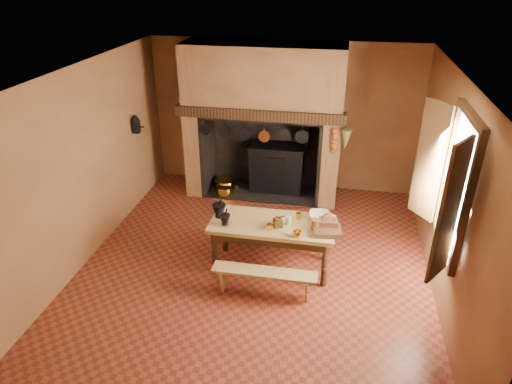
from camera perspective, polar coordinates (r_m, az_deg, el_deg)
floor at (r=6.91m, az=-0.00°, el=-8.74°), size 5.50×5.50×0.00m
ceiling at (r=5.74m, az=-0.00°, el=14.56°), size 5.50×5.50×0.00m
back_wall at (r=8.73m, az=3.41°, el=9.40°), size 5.00×0.02×2.80m
wall_left at (r=7.06m, az=-20.39°, el=3.32°), size 0.02×5.50×2.80m
wall_right at (r=6.28m, az=23.03°, el=-0.15°), size 0.02×5.50×2.80m
wall_front at (r=3.96m, az=-7.72°, el=-15.14°), size 5.00×0.02×2.80m
chimney_breast at (r=8.24m, az=0.96°, el=11.35°), size 2.95×0.96×2.80m
iron_range at (r=8.78m, az=2.71°, el=3.13°), size 1.12×0.55×1.60m
hearth_pans at (r=8.93m, az=-3.97°, el=0.75°), size 0.51×0.62×0.20m
hanging_pans at (r=7.91m, az=0.03°, el=7.25°), size 1.92×0.29×0.27m
onion_string at (r=7.78m, az=9.79°, el=6.27°), size 0.12×0.10×0.46m
herb_bunch at (r=7.77m, az=11.15°, el=6.50°), size 0.20×0.20×0.35m
window at (r=5.77m, az=22.78°, el=0.84°), size 0.39×1.75×1.76m
wall_coffee_mill at (r=8.26m, az=-14.81°, el=8.35°), size 0.23×0.16×0.31m
work_table at (r=6.47m, az=2.06°, el=-4.74°), size 1.74×0.77×0.76m
bench_front at (r=6.14m, az=1.05°, el=-10.58°), size 1.39×0.24×0.39m
bench_back at (r=7.13m, az=2.73°, el=-4.62°), size 1.43×0.25×0.40m
mortar_large at (r=6.50m, az=-4.63°, el=-2.27°), size 0.20×0.20×0.34m
mortar_small at (r=6.32m, az=-3.92°, el=-3.42°), size 0.16×0.16×0.27m
coffee_grinder at (r=6.28m, az=2.75°, el=-3.82°), size 0.17×0.15×0.18m
brass_mug_a at (r=6.22m, az=1.72°, el=-4.40°), size 0.10×0.10×0.09m
brass_mug_b at (r=6.50m, az=5.33°, el=-3.00°), size 0.10×0.10×0.09m
mixing_bowl at (r=6.55m, az=7.96°, el=-2.96°), size 0.33×0.33×0.08m
stoneware_crock at (r=6.26m, az=7.48°, el=-4.06°), size 0.16×0.16×0.15m
glass_jar at (r=6.35m, az=4.08°, el=-3.55°), size 0.10×0.10×0.13m
wicker_basket at (r=6.30m, az=9.03°, el=-3.92°), size 0.27×0.20×0.24m
wooden_tray at (r=6.21m, az=8.94°, el=-4.92°), size 0.41×0.32×0.07m
brass_cup at (r=6.09m, az=5.16°, el=-5.25°), size 0.14×0.14×0.09m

